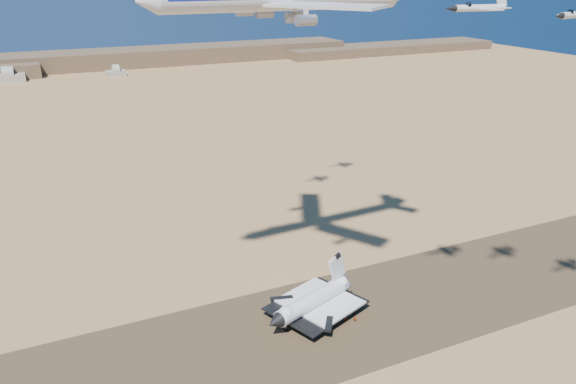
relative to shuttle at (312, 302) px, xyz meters
name	(u,v)px	position (x,y,z in m)	size (l,w,h in m)	color
ground	(246,345)	(-23.81, -5.42, -4.67)	(1200.00, 1200.00, 0.00)	#A6764A
runway	(246,345)	(-23.81, -5.42, -4.64)	(600.00, 50.00, 0.06)	brown
ridgeline	(131,60)	(41.51, 521.89, 2.96)	(960.00, 90.00, 18.00)	brown
hangars	(4,78)	(-87.81, 473.02, 0.16)	(200.50, 29.50, 30.00)	#ABA897
shuttle	(312,302)	(0.00, 0.00, 0.00)	(35.71, 29.34, 17.37)	white
crew_a	(356,319)	(10.53, -8.53, -3.76)	(0.62, 0.40, 1.69)	#C73E0B
crew_b	(345,319)	(7.85, -6.99, -3.77)	(0.81, 0.47, 1.67)	#C73E0B
crew_c	(354,319)	(10.23, -8.18, -3.81)	(0.94, 0.48, 1.60)	#C73E0B
chase_jet_a	(479,8)	(24.38, -30.21, 86.96)	(16.11, 8.80, 4.01)	silver
chase_jet_b	(576,14)	(43.91, -39.71, 85.54)	(15.63, 8.87, 3.94)	silver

